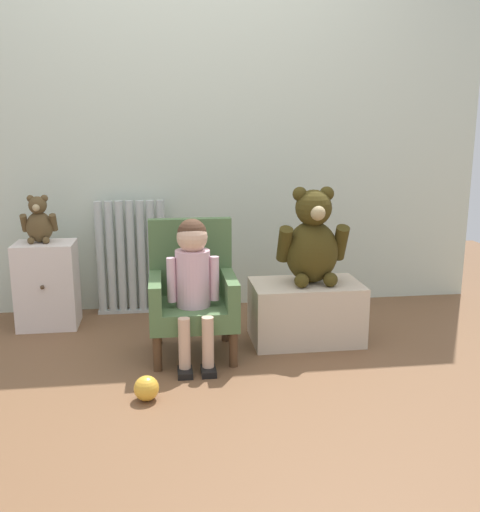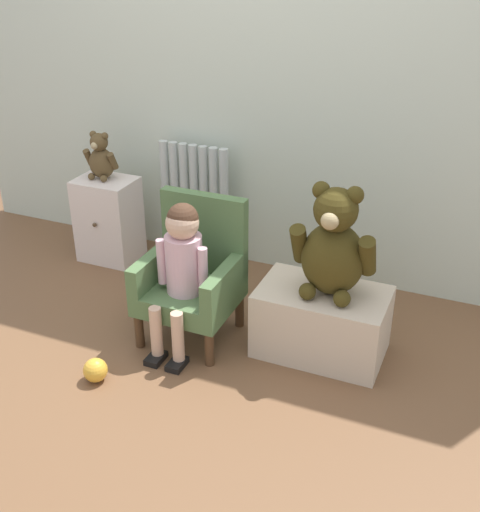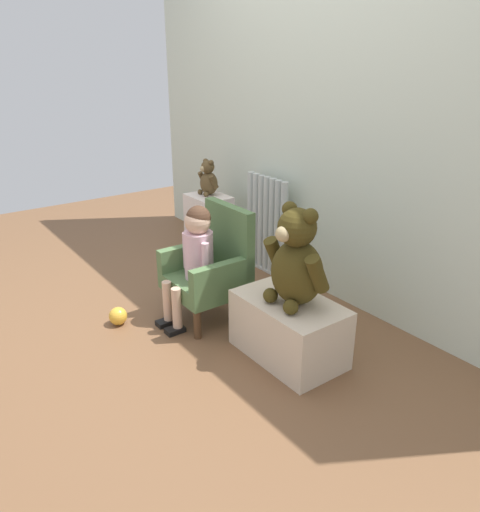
# 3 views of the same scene
# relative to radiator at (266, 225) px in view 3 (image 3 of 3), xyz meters

# --- Properties ---
(ground_plane) EXTENTS (6.00, 6.00, 0.00)m
(ground_plane) POSITION_rel_radiator_xyz_m (0.35, -1.11, -0.35)
(ground_plane) COLOR brown
(back_wall) EXTENTS (3.80, 0.05, 2.40)m
(back_wall) POSITION_rel_radiator_xyz_m (0.35, 0.13, 0.85)
(back_wall) COLOR silver
(back_wall) RESTS_ON ground_plane
(radiator) EXTENTS (0.43, 0.05, 0.71)m
(radiator) POSITION_rel_radiator_xyz_m (0.00, 0.00, 0.00)
(radiator) COLOR #B9C0BE
(radiator) RESTS_ON ground_plane
(small_dresser) EXTENTS (0.33, 0.28, 0.50)m
(small_dresser) POSITION_rel_radiator_xyz_m (-0.47, -0.19, -0.10)
(small_dresser) COLOR silver
(small_dresser) RESTS_ON ground_plane
(child_armchair) EXTENTS (0.43, 0.41, 0.68)m
(child_armchair) POSITION_rel_radiator_xyz_m (0.34, -0.69, -0.04)
(child_armchair) COLOR #4F6F41
(child_armchair) RESTS_ON ground_plane
(child_figure) EXTENTS (0.25, 0.35, 0.71)m
(child_figure) POSITION_rel_radiator_xyz_m (0.34, -0.80, 0.11)
(child_figure) COLOR beige
(child_figure) RESTS_ON ground_plane
(low_bench) EXTENTS (0.58, 0.36, 0.32)m
(low_bench) POSITION_rel_radiator_xyz_m (0.95, -0.61, -0.19)
(low_bench) COLOR beige
(low_bench) RESTS_ON ground_plane
(large_teddy_bear) EXTENTS (0.37, 0.26, 0.51)m
(large_teddy_bear) POSITION_rel_radiator_xyz_m (0.98, -0.61, 0.20)
(large_teddy_bear) COLOR #3F3412
(large_teddy_bear) RESTS_ON low_bench
(small_teddy_bear) EXTENTS (0.20, 0.14, 0.27)m
(small_teddy_bear) POSITION_rel_radiator_xyz_m (-0.50, -0.17, 0.27)
(small_teddy_bear) COLOR brown
(small_teddy_bear) RESTS_ON small_dresser
(toy_ball) EXTENTS (0.11, 0.11, 0.11)m
(toy_ball) POSITION_rel_radiator_xyz_m (0.11, -1.21, -0.30)
(toy_ball) COLOR gold
(toy_ball) RESTS_ON ground_plane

